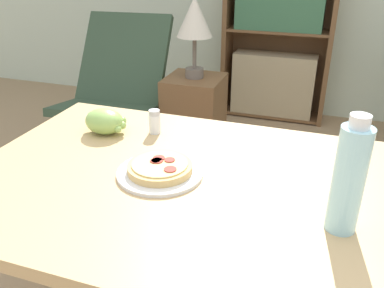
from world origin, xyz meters
The scene contains 9 objects.
dining_table centered at (-0.07, 0.08, 0.64)m, with size 1.32×0.81×0.74m.
pizza_on_plate centered at (-0.22, 0.08, 0.75)m, with size 0.23×0.23×0.04m.
grape_bunch centered at (-0.49, 0.27, 0.78)m, with size 0.14×0.10×0.08m.
drink_bottle centered at (0.23, -0.01, 0.86)m, with size 0.06×0.06×0.26m.
salt_shaker centered at (-0.34, 0.32, 0.77)m, with size 0.04×0.04×0.08m.
lounge_chair_near centered at (-1.12, 1.44, 0.29)m, with size 0.64×0.81×0.88m.
bookshelf centered at (-0.24, 2.46, 0.64)m, with size 0.83×0.28×1.39m.
side_table centered at (-0.60, 1.50, 0.28)m, with size 0.34×0.34×0.56m.
table_lamp centered at (-0.60, 1.50, 0.90)m, with size 0.21×0.21×0.47m.
Camera 1 is at (0.16, -0.77, 1.28)m, focal length 38.00 mm.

